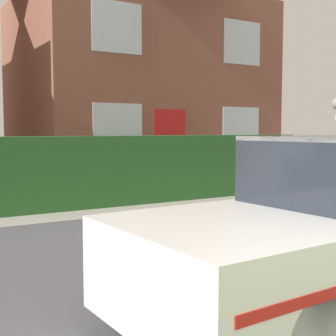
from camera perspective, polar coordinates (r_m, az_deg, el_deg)
road_strip at (r=5.13m, az=-2.78°, el=-12.69°), size 28.00×6.45×0.01m
garden_hedge at (r=9.37m, az=-9.75°, el=-0.47°), size 10.76×0.52×1.41m
house_right at (r=15.87m, az=-3.65°, el=12.82°), size 7.89×5.88×7.43m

